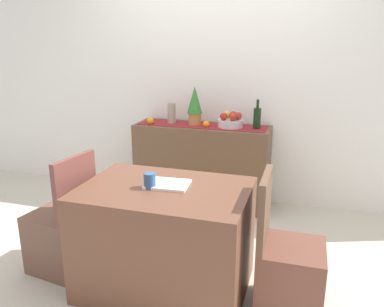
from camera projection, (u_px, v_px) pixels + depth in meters
ground_plane at (183, 247)px, 3.27m from camera, size 6.40×6.40×0.02m
room_wall_rear at (218, 71)px, 3.96m from camera, size 6.40×0.06×2.70m
sideboard_console at (202, 165)px, 4.02m from camera, size 1.36×0.42×0.83m
table_runner at (202, 125)px, 3.90m from camera, size 1.28×0.32×0.01m
fruit_bowl at (230, 123)px, 3.81m from camera, size 0.25×0.25×0.07m
apple_left at (224, 116)px, 3.76m from camera, size 0.07×0.07×0.07m
apple_right at (233, 117)px, 3.73m from camera, size 0.08×0.08×0.08m
apple_center at (233, 115)px, 3.85m from camera, size 0.07×0.07×0.07m
apple_upper at (238, 116)px, 3.78m from camera, size 0.07×0.07×0.07m
apple_front at (226, 115)px, 3.85m from camera, size 0.07×0.07×0.07m
wine_bottle at (257, 118)px, 3.72m from camera, size 0.07×0.07×0.28m
ceramic_vase at (172, 113)px, 3.96m from camera, size 0.08×0.08×0.21m
potted_plant at (195, 105)px, 3.86m from camera, size 0.15×0.15×0.39m
orange_loose_end at (206, 124)px, 3.80m from camera, size 0.07×0.07×0.07m
orange_loose_near_bowl at (150, 121)px, 3.94m from camera, size 0.07×0.07×0.07m
dining_table at (165, 239)px, 2.63m from camera, size 1.10×0.76×0.74m
open_book at (167, 184)px, 2.56m from camera, size 0.29×0.23×0.02m
coffee_cup at (150, 181)px, 2.50m from camera, size 0.08×0.08×0.10m
chair_near_window at (63, 236)px, 2.89m from camera, size 0.45×0.45×0.90m
chair_by_corner at (287, 272)px, 2.43m from camera, size 0.40×0.40×0.90m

